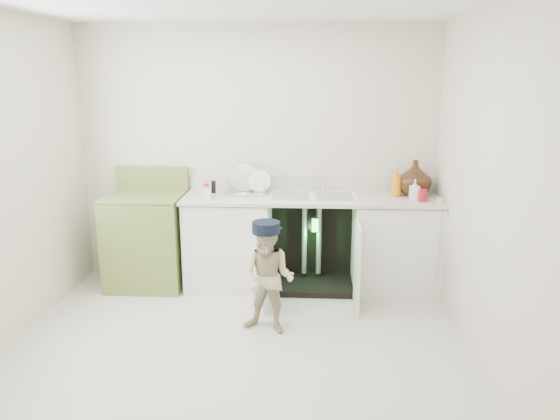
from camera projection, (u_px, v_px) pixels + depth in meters
The scene contains 5 objects.
ground at pixel (239, 343), 4.23m from camera, with size 3.50×3.50×0.00m, color #BBB4A4.
room_shell at pixel (236, 186), 3.92m from camera, with size 6.00×5.50×1.26m.
counter_run at pixel (315, 240), 5.25m from camera, with size 2.44×1.02×1.24m.
avocado_stove at pixel (147, 239), 5.32m from camera, with size 0.73×0.65×1.13m.
repair_worker at pixel (268, 277), 4.32m from camera, with size 0.66×0.86×0.91m.
Camera 1 is at (0.54, -3.82, 2.05)m, focal length 35.00 mm.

